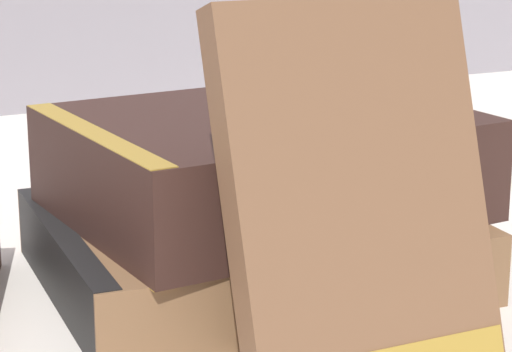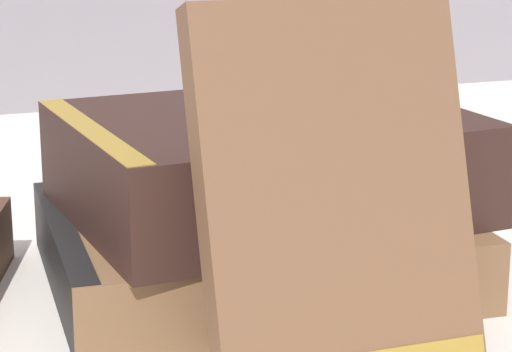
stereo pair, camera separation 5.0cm
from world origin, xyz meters
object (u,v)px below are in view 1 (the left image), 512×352
object	(u,v)px
book_flat_bottom	(238,246)
book_leaning_front	(358,201)
pocket_watch	(307,107)
book_flat_top	(253,163)

from	to	relation	value
book_flat_bottom	book_leaning_front	size ratio (longest dim) A/B	1.37
book_flat_bottom	book_leaning_front	distance (m)	0.12
book_flat_bottom	pocket_watch	size ratio (longest dim) A/B	3.38
book_flat_top	book_leaning_front	bearing A→B (deg)	-97.02
book_flat_bottom	book_flat_top	distance (m)	0.04
book_flat_bottom	pocket_watch	world-z (taller)	pocket_watch
pocket_watch	book_leaning_front	bearing A→B (deg)	-106.48
book_flat_bottom	book_flat_top	xyz separation A→B (m)	(0.01, -0.00, 0.04)
book_flat_top	book_flat_bottom	bearing A→B (deg)	153.22
pocket_watch	book_flat_top	bearing A→B (deg)	160.76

